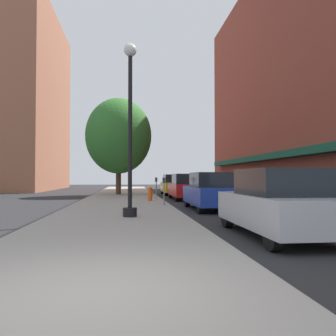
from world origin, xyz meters
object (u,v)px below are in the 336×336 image
Objects in this scene: lamppost at (130,126)px; parking_meter_near at (164,188)px; car_silver at (277,204)px; car_blue at (211,192)px; parking_meter_far at (156,185)px; car_yellow at (174,185)px; car_red at (186,187)px; fire_hydrant at (150,194)px; tree_near at (119,136)px.

parking_meter_near is at bearing 70.63° from lamppost.
car_silver is 1.00× the size of car_blue.
car_yellow reaches higher than parking_meter_far.
car_silver reaches higher than parking_meter_far.
car_red is (1.95, 0.69, -0.14)m from parking_meter_far.
car_silver is (2.42, -11.45, 0.29)m from fire_hydrant.
fire_hydrant is at bearing 118.28° from car_blue.
car_blue is at bearing -72.28° from parking_meter_far.
lamppost is 1.37× the size of car_red.
car_silver is (1.95, -8.28, -0.14)m from parking_meter_near.
fire_hydrant is 1.75m from parking_meter_far.
car_red is at bearing 70.52° from lamppost.
car_silver is 13.77m from car_red.
car_red is 1.00× the size of car_yellow.
fire_hydrant is 5.10m from car_blue.
parking_meter_far is (0.47, 1.63, 0.43)m from fire_hydrant.
parking_meter_near is at bearing -81.52° from fire_hydrant.
car_blue reaches higher than parking_meter_far.
car_blue is (4.43, -12.02, -3.84)m from tree_near.
tree_near is at bearing 110.09° from car_blue.
car_red is at bearing 19.48° from parking_meter_far.
car_silver is (3.57, -3.67, -2.39)m from lamppost.
tree_near is 1.74× the size of car_red.
car_silver is at bearing -90.15° from car_blue.
car_yellow reaches higher than fire_hydrant.
lamppost is at bearing -86.79° from tree_near.
fire_hydrant is 0.18× the size of car_yellow.
parking_meter_near is 0.18× the size of tree_near.
fire_hydrant is at bearing 81.60° from lamppost.
parking_meter_far is 0.30× the size of car_silver.
lamppost is 5.42m from car_blue.
tree_near reaches higher than car_yellow.
parking_meter_far is 0.18× the size of tree_near.
tree_near reaches higher than parking_meter_near.
lamppost is 9.81m from parking_meter_far.
lamppost is 4.50× the size of parking_meter_near.
car_silver is (4.43, -19.00, -3.84)m from tree_near.
fire_hydrant is 0.60× the size of parking_meter_near.
tree_near is at bearing 105.35° from car_silver.
lamppost is 4.50× the size of parking_meter_far.
car_yellow is at bearing 92.22° from car_silver.
parking_meter_far is at bearing 73.81° from fire_hydrant.
parking_meter_near reaches higher than fire_hydrant.
car_silver is 1.00× the size of car_yellow.
car_red is (0.00, 6.79, 0.00)m from car_blue.
fire_hydrant is 0.11× the size of tree_near.
car_silver and car_blue have the same top height.
lamppost reaches higher than parking_meter_far.
parking_meter_near is 11.70m from car_yellow.
lamppost is at bearing -100.71° from car_yellow.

